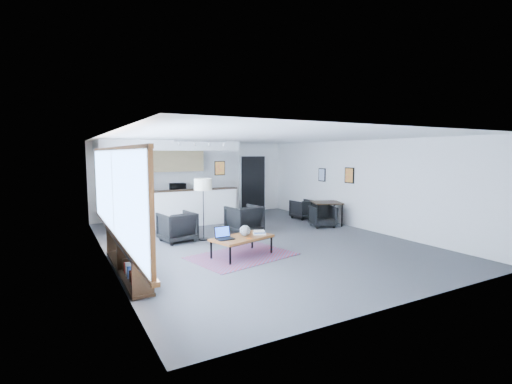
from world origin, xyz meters
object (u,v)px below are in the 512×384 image
ceramic_pot (245,231)px  dining_table (326,204)px  armchair_right (244,218)px  microwave (178,186)px  coffee_table (242,238)px  dining_chair_far (303,210)px  laptop (224,235)px  book_stack (259,232)px  armchair_left (177,225)px  dining_chair_near (323,217)px  floor_lamp (203,187)px

ceramic_pot → dining_table: size_ratio=0.21×
armchair_right → microwave: 3.34m
coffee_table → dining_chair_far: 5.03m
laptop → book_stack: (0.87, 0.01, -0.03)m
book_stack → armchair_left: (-1.28, 1.95, -0.06)m
dining_chair_near → dining_chair_far: dining_chair_near is taller
dining_chair_near → microwave: size_ratio=1.19×
ceramic_pot → floor_lamp: bearing=98.0°
ceramic_pot → book_stack: bearing=1.8°
armchair_left → dining_chair_far: armchair_left is taller
dining_table → dining_chair_near: bearing=-144.9°
floor_lamp → laptop: bearing=-97.7°
armchair_right → dining_table: (2.81, -0.14, 0.22)m
coffee_table → book_stack: book_stack is taller
book_stack → dining_chair_near: dining_chair_near is taller
laptop → book_stack: size_ratio=1.06×
laptop → coffee_table: bearing=-5.8°
armchair_right → dining_chair_far: bearing=-165.9°
laptop → book_stack: bearing=-2.0°
armchair_right → dining_chair_near: (2.47, -0.38, -0.12)m
floor_lamp → book_stack: bearing=-71.1°
ceramic_pot → laptop: bearing=-179.8°
armchair_right → dining_chair_near: size_ratio=1.41×
armchair_left → dining_chair_near: armchair_left is taller
floor_lamp → dining_table: floor_lamp is taller
microwave → armchair_right: bearing=-73.4°
floor_lamp → microwave: 3.39m
armchair_left → armchair_right: armchair_right is taller
ceramic_pot → dining_chair_far: size_ratio=0.39×
ceramic_pot → armchair_left: size_ratio=0.28×
dining_chair_far → armchair_left: bearing=9.6°
floor_lamp → dining_chair_far: bearing=17.8°
floor_lamp → microwave: size_ratio=3.11×
laptop → floor_lamp: size_ratio=0.23×
ceramic_pot → microwave: microwave is taller
microwave → ceramic_pot: bearing=-90.9°
armchair_right → floor_lamp: bearing=2.9°
coffee_table → dining_table: (3.92, 1.94, 0.25)m
laptop → dining_chair_far: 5.36m
dining_chair_near → dining_chair_far: bearing=94.1°
armchair_right → microwave: microwave is taller
ceramic_pot → dining_chair_near: bearing=25.6°
book_stack → floor_lamp: floor_lamp is taller
armchair_right → floor_lamp: size_ratio=0.54×
floor_lamp → armchair_right: bearing=10.0°
floor_lamp → dining_chair_near: floor_lamp is taller
dining_chair_far → dining_table: bearing=85.7°
ceramic_pot → microwave: 5.22m
dining_table → dining_chair_near: dining_table is taller
dining_chair_near → microwave: microwave is taller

